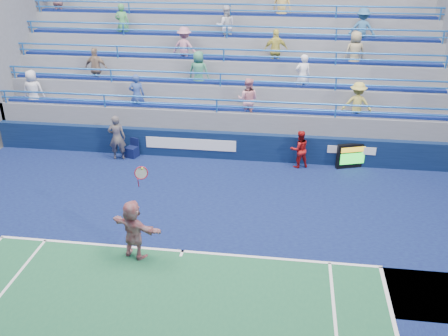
# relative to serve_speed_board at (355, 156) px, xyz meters

# --- Properties ---
(ground) EXTENTS (120.00, 120.00, 0.00)m
(ground) POSITION_rel_serve_speed_board_xyz_m (-5.33, -6.32, -0.49)
(ground) COLOR #333538
(sponsor_wall) EXTENTS (18.00, 0.32, 1.10)m
(sponsor_wall) POSITION_rel_serve_speed_board_xyz_m (-5.33, 0.18, 0.06)
(sponsor_wall) COLOR #0A1938
(sponsor_wall) RESTS_ON ground
(bleacher_stand) EXTENTS (18.00, 5.60, 6.13)m
(bleacher_stand) POSITION_rel_serve_speed_board_xyz_m (-5.33, 3.95, 1.06)
(bleacher_stand) COLOR slate
(bleacher_stand) RESTS_ON ground
(serve_speed_board) EXTENTS (1.39, 0.59, 0.98)m
(serve_speed_board) POSITION_rel_serve_speed_board_xyz_m (0.00, 0.00, 0.00)
(serve_speed_board) COLOR black
(serve_speed_board) RESTS_ON ground
(judge_chair) EXTENTS (0.54, 0.54, 0.76)m
(judge_chair) POSITION_rel_serve_speed_board_xyz_m (-8.69, -0.17, -0.25)
(judge_chair) COLOR #0C143D
(judge_chair) RESTS_ON ground
(tennis_player) EXTENTS (1.69, 1.07, 2.80)m
(tennis_player) POSITION_rel_serve_speed_board_xyz_m (-6.59, -6.69, 0.38)
(tennis_player) COLOR silver
(tennis_player) RESTS_ON ground
(line_judge) EXTENTS (0.73, 0.55, 1.82)m
(line_judge) POSITION_rel_serve_speed_board_xyz_m (-9.16, -0.44, 0.42)
(line_judge) COLOR #15183B
(line_judge) RESTS_ON ground
(ball_girl) EXTENTS (0.87, 0.78, 1.48)m
(ball_girl) POSITION_rel_serve_speed_board_xyz_m (-2.09, -0.23, 0.25)
(ball_girl) COLOR #A91313
(ball_girl) RESTS_ON ground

